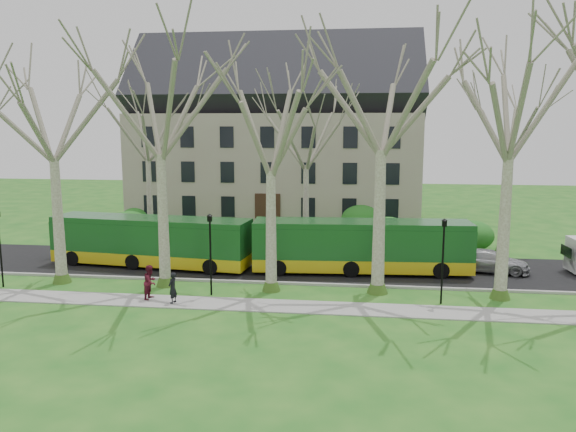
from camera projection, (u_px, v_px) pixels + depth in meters
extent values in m
plane|color=#1D5F1B|center=(324.00, 294.00, 30.29)|extent=(120.00, 120.00, 0.00)
cube|color=gray|center=(321.00, 308.00, 27.84)|extent=(70.00, 2.00, 0.06)
cube|color=black|center=(330.00, 268.00, 35.68)|extent=(80.00, 8.00, 0.06)
cube|color=#A5A39E|center=(326.00, 285.00, 31.75)|extent=(80.00, 0.25, 0.14)
cube|color=gray|center=(277.00, 167.00, 53.74)|extent=(26.00, 12.00, 10.00)
cylinder|color=black|center=(0.00, 252.00, 31.20)|extent=(0.10, 0.10, 4.00)
cylinder|color=black|center=(211.00, 259.00, 29.73)|extent=(0.10, 0.10, 4.00)
cube|color=black|center=(210.00, 219.00, 29.39)|extent=(0.22, 0.22, 0.30)
cylinder|color=black|center=(443.00, 265.00, 28.26)|extent=(0.10, 0.10, 4.00)
cube|color=black|center=(444.00, 223.00, 27.92)|extent=(0.22, 0.22, 0.30)
ellipsoid|color=#28631C|center=(129.00, 229.00, 43.85)|extent=(2.60, 2.60, 2.00)
ellipsoid|color=#28631C|center=(204.00, 230.00, 43.11)|extent=(2.60, 2.60, 2.00)
ellipsoid|color=#28631C|center=(388.00, 235.00, 41.40)|extent=(2.60, 2.60, 2.00)
ellipsoid|color=#28631C|center=(472.00, 237.00, 40.66)|extent=(2.60, 2.60, 2.00)
ellipsoid|color=#28631C|center=(135.00, 216.00, 49.97)|extent=(2.60, 2.60, 2.00)
ellipsoid|color=#28631C|center=(361.00, 221.00, 47.52)|extent=(2.60, 2.60, 2.00)
imported|color=#A4A4A8|center=(490.00, 261.00, 34.48)|extent=(4.92, 2.78, 1.35)
imported|color=black|center=(173.00, 288.00, 28.40)|extent=(0.50, 0.65, 1.58)
imported|color=#551323|center=(150.00, 282.00, 29.09)|extent=(0.78, 0.95, 1.79)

